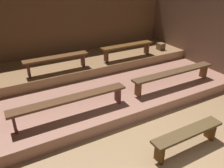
# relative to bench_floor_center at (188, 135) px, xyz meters

# --- Properties ---
(ground) EXTENTS (7.16, 6.29, 0.08)m
(ground) POSITION_rel_bench_floor_center_xyz_m (-0.18, 2.10, -0.37)
(ground) COLOR #9D7A54
(wall_back) EXTENTS (7.16, 0.06, 2.35)m
(wall_back) POSITION_rel_bench_floor_center_xyz_m (-0.18, 4.88, 0.84)
(wall_back) COLOR brown
(wall_back) RESTS_ON ground
(wall_right) EXTENTS (0.06, 6.29, 2.35)m
(wall_right) POSITION_rel_bench_floor_center_xyz_m (3.03, 2.10, 0.84)
(wall_right) COLOR brown
(wall_right) RESTS_ON ground
(platform_lower) EXTENTS (6.36, 3.74, 0.26)m
(platform_lower) POSITION_rel_bench_floor_center_xyz_m (-0.18, 2.98, -0.20)
(platform_lower) COLOR #A8735F
(platform_lower) RESTS_ON ground
(platform_middle) EXTENTS (6.36, 1.70, 0.26)m
(platform_middle) POSITION_rel_bench_floor_center_xyz_m (-0.18, 4.00, 0.06)
(platform_middle) COLOR #A47B52
(platform_middle) RESTS_ON platform_lower
(bench_floor_center) EXTENTS (1.49, 0.26, 0.42)m
(bench_floor_center) POSITION_rel_bench_floor_center_xyz_m (0.00, 0.00, 0.00)
(bench_floor_center) COLOR brown
(bench_floor_center) RESTS_ON ground
(bench_lower_left) EXTENTS (2.45, 0.26, 0.42)m
(bench_lower_left) POSITION_rel_bench_floor_center_xyz_m (-1.56, 1.70, 0.28)
(bench_lower_left) COLOR brown
(bench_lower_left) RESTS_ON platform_lower
(bench_lower_right) EXTENTS (2.45, 0.26, 0.42)m
(bench_lower_right) POSITION_rel_bench_floor_center_xyz_m (1.20, 1.70, 0.28)
(bench_lower_right) COLOR brown
(bench_lower_right) RESTS_ON platform_lower
(bench_middle_left) EXTENTS (1.71, 0.26, 0.42)m
(bench_middle_left) POSITION_rel_bench_floor_center_xyz_m (-1.28, 3.49, 0.53)
(bench_middle_left) COLOR brown
(bench_middle_left) RESTS_ON platform_middle
(bench_middle_right) EXTENTS (1.71, 0.26, 0.42)m
(bench_middle_right) POSITION_rel_bench_floor_center_xyz_m (0.93, 3.49, 0.53)
(bench_middle_right) COLOR brown
(bench_middle_right) RESTS_ON platform_middle
(wooden_crate_middle) EXTENTS (0.22, 0.22, 0.22)m
(wooden_crate_middle) POSITION_rel_bench_floor_center_xyz_m (2.36, 3.61, 0.30)
(wooden_crate_middle) COLOR brown
(wooden_crate_middle) RESTS_ON platform_middle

